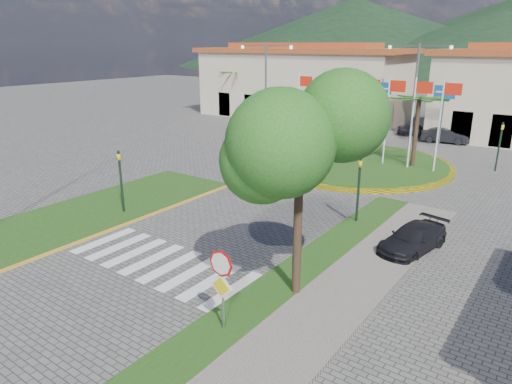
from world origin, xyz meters
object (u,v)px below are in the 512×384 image
Objects in this scene: deciduous_tree at (300,142)px; car_dark_b at (445,136)px; roundabout_island at (356,163)px; stop_sign at (222,278)px; white_van at (351,122)px; car_side_right at (413,238)px; car_dark_a at (416,130)px.

car_dark_b is at bearing 95.33° from deciduous_tree.
roundabout_island is 20.69m from stop_sign.
white_van is 1.25× the size of car_side_right.
car_side_right is at bearing -56.40° from roundabout_island.
roundabout_island is 3.36× the size of car_dark_b.
deciduous_tree is 7.63m from car_side_right.
car_dark_b is 23.05m from car_side_right.
roundabout_island is 13.55m from car_side_right.
car_dark_a is 0.89× the size of car_side_right.
stop_sign is at bearing -95.62° from car_side_right.
stop_sign is 9.22m from car_side_right.
deciduous_tree is at bearing 173.50° from car_dark_b.
stop_sign is 0.81× the size of car_dark_a.
stop_sign is at bearing -76.27° from roundabout_island.
white_van reaches higher than car_dark_b.
deciduous_tree is (0.60, 3.04, 3.38)m from stop_sign.
car_dark_a is (-0.02, 12.90, 0.38)m from roundabout_island.
stop_sign is 0.58× the size of white_van.
deciduous_tree reaches higher than roundabout_island.
roundabout_island reaches higher than car_dark_b.
car_dark_b is at bearing -96.24° from white_van.
white_van is 1.21× the size of car_dark_b.
roundabout_island reaches higher than white_van.
white_van is at bearing 130.78° from car_side_right.
stop_sign is 33.33m from car_dark_a.
stop_sign is at bearing -101.18° from deciduous_tree.
deciduous_tree is (5.50, -17.00, 5.00)m from roundabout_island.
roundabout_island is 11.66m from car_dark_b.
stop_sign reaches higher than car_dark_a.
white_van is at bearing 111.62° from deciduous_tree.
deciduous_tree is 28.78m from car_dark_b.
white_van is 9.25m from car_dark_b.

